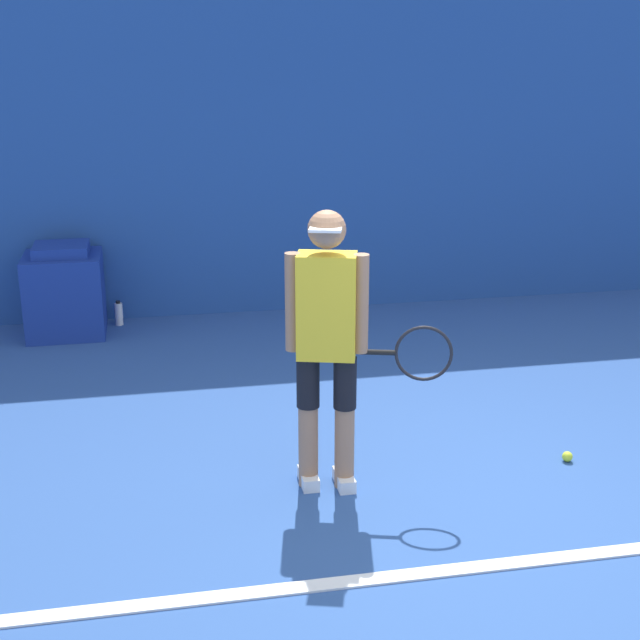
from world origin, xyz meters
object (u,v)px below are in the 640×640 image
at_px(covered_chair, 65,292).
at_px(water_bottle, 119,314).
at_px(tennis_player, 329,338).
at_px(tennis_ball, 567,457).

height_order(covered_chair, water_bottle, covered_chair).
bearing_deg(tennis_player, water_bottle, 126.41).
relative_size(covered_chair, water_bottle, 3.54).
distance_m(tennis_ball, water_bottle, 4.57).
distance_m(covered_chair, water_bottle, 0.57).
height_order(tennis_ball, covered_chair, covered_chair).
height_order(tennis_player, covered_chair, tennis_player).
relative_size(tennis_player, covered_chair, 2.01).
bearing_deg(tennis_ball, water_bottle, 129.52).
bearing_deg(tennis_ball, tennis_player, -179.34).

